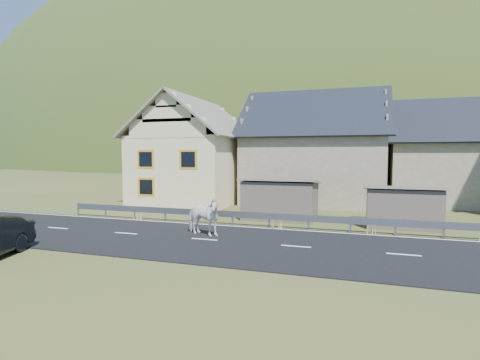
% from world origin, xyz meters
% --- Properties ---
extents(ground, '(160.00, 160.00, 0.00)m').
position_xyz_m(ground, '(0.00, 0.00, 0.00)').
color(ground, '#34431A').
rests_on(ground, ground).
extents(road, '(60.00, 7.00, 0.04)m').
position_xyz_m(road, '(0.00, 0.00, 0.02)').
color(road, black).
rests_on(road, ground).
extents(lane_markings, '(60.00, 6.60, 0.01)m').
position_xyz_m(lane_markings, '(0.00, 0.00, 0.04)').
color(lane_markings, silver).
rests_on(lane_markings, road).
extents(guardrail, '(28.10, 0.09, 0.75)m').
position_xyz_m(guardrail, '(-0.00, 3.68, 0.56)').
color(guardrail, '#93969B').
rests_on(guardrail, ground).
extents(shed_left, '(4.30, 3.30, 2.40)m').
position_xyz_m(shed_left, '(-2.00, 6.50, 1.10)').
color(shed_left, '#695B4F').
rests_on(shed_left, ground).
extents(shed_right, '(3.80, 2.90, 2.20)m').
position_xyz_m(shed_right, '(4.50, 6.00, 1.00)').
color(shed_right, '#695B4F').
rests_on(shed_right, ground).
extents(house_cream, '(7.80, 9.80, 8.30)m').
position_xyz_m(house_cream, '(-10.00, 12.00, 4.36)').
color(house_cream, beige).
rests_on(house_cream, ground).
extents(house_stone_a, '(10.80, 9.80, 8.90)m').
position_xyz_m(house_stone_a, '(-1.00, 15.00, 4.63)').
color(house_stone_a, gray).
rests_on(house_stone_a, ground).
extents(house_stone_b, '(9.80, 8.80, 8.10)m').
position_xyz_m(house_stone_b, '(9.00, 17.00, 4.24)').
color(house_stone_b, gray).
rests_on(house_stone_b, ground).
extents(mountain, '(440.00, 280.00, 260.00)m').
position_xyz_m(mountain, '(5.00, 180.00, -20.00)').
color(mountain, '#20390E').
rests_on(mountain, ground).
extents(conifer_patch, '(76.00, 50.00, 28.00)m').
position_xyz_m(conifer_patch, '(-55.00, 110.00, 6.00)').
color(conifer_patch, black).
rests_on(conifer_patch, ground).
extents(horse, '(1.54, 2.28, 1.77)m').
position_xyz_m(horse, '(-4.43, 0.74, 0.92)').
color(horse, white).
rests_on(horse, road).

